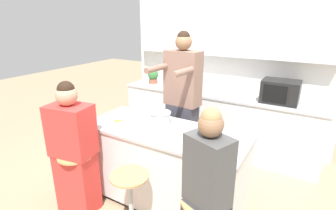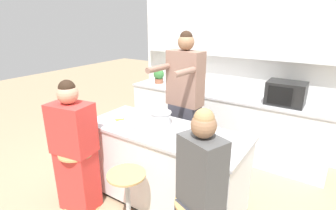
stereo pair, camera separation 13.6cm
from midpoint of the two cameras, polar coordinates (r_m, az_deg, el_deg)
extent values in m
plane|color=tan|center=(3.23, 0.53, -20.12)|extent=(16.00, 16.00, 0.00)
cube|color=silver|center=(4.30, 14.79, 9.04)|extent=(3.30, 0.06, 2.70)
cube|color=silver|center=(4.15, 14.82, 15.33)|extent=(3.04, 0.16, 0.75)
cube|color=silver|center=(4.23, 12.26, -3.70)|extent=(3.04, 0.59, 0.89)
cube|color=#BCBCC1|center=(4.08, 12.69, 2.27)|extent=(3.07, 0.62, 0.03)
cube|color=black|center=(3.21, 0.53, -19.70)|extent=(1.64, 0.60, 0.06)
cube|color=silver|center=(2.96, 0.55, -13.07)|extent=(1.72, 0.68, 0.81)
cube|color=#BCBCC1|center=(2.76, 0.58, -5.63)|extent=(1.76, 0.72, 0.03)
cylinder|color=tan|center=(3.26, -16.90, -20.42)|extent=(0.38, 0.38, 0.01)
cylinder|color=#B7BABC|center=(3.07, -17.51, -15.52)|extent=(0.04, 0.04, 0.65)
cylinder|color=tan|center=(2.90, -18.16, -9.95)|extent=(0.35, 0.35, 0.02)
cylinder|color=#B7BABC|center=(2.64, -7.10, -20.96)|extent=(0.04, 0.04, 0.65)
cylinder|color=tan|center=(2.44, -7.42, -14.84)|extent=(0.35, 0.35, 0.02)
cylinder|color=tan|center=(2.14, 8.35, -20.32)|extent=(0.35, 0.35, 0.02)
cube|color=#383842|center=(3.49, 4.62, -7.49)|extent=(0.39, 0.25, 0.97)
cube|color=#896656|center=(3.22, 5.00, 5.77)|extent=(0.45, 0.25, 0.67)
cylinder|color=#896656|center=(3.06, -0.89, 7.99)|extent=(0.10, 0.37, 0.07)
cylinder|color=#896656|center=(2.85, 4.93, 7.12)|extent=(0.10, 0.37, 0.07)
sphere|color=#936B4C|center=(3.15, 5.23, 13.47)|extent=(0.21, 0.21, 0.20)
sphere|color=black|center=(3.15, 5.26, 14.45)|extent=(0.16, 0.16, 0.15)
cube|color=red|center=(3.09, -17.68, -15.22)|extent=(0.43, 0.32, 0.69)
cube|color=red|center=(2.81, -18.88, -4.83)|extent=(0.47, 0.35, 0.52)
sphere|color=tan|center=(2.69, -19.68, 2.31)|extent=(0.24, 0.24, 0.20)
sphere|color=black|center=(2.67, -19.81, 3.47)|extent=(0.19, 0.19, 0.16)
cube|color=#4C4C4C|center=(1.96, 9.34, -14.22)|extent=(0.38, 0.32, 0.55)
sphere|color=#936B4C|center=(1.79, 9.95, -4.41)|extent=(0.23, 0.23, 0.18)
sphere|color=#A37F51|center=(1.77, 10.03, -2.94)|extent=(0.19, 0.19, 0.14)
cylinder|color=#B7BABC|center=(2.87, -0.21, -2.90)|extent=(0.22, 0.22, 0.13)
cylinder|color=#B7BABC|center=(2.85, -0.21, -1.60)|extent=(0.23, 0.23, 0.01)
cylinder|color=#B7BABC|center=(2.93, -2.41, -1.60)|extent=(0.05, 0.01, 0.01)
cylinder|color=#B7BABC|center=(2.79, 2.11, -2.66)|extent=(0.05, 0.01, 0.01)
cylinder|color=white|center=(2.76, -8.01, -4.70)|extent=(0.21, 0.21, 0.07)
cylinder|color=silver|center=(2.57, 9.42, -6.82)|extent=(0.20, 0.20, 0.06)
cylinder|color=orange|center=(2.33, 10.28, -9.28)|extent=(0.07, 0.07, 0.08)
torus|color=orange|center=(2.31, 11.40, -9.47)|extent=(0.04, 0.01, 0.04)
ellipsoid|color=yellow|center=(2.94, -9.19, -3.55)|extent=(0.12, 0.05, 0.05)
ellipsoid|color=yellow|center=(2.98, -9.18, -3.23)|extent=(0.09, 0.11, 0.05)
ellipsoid|color=yellow|center=(2.94, -8.33, -3.47)|extent=(0.10, 0.10, 0.05)
cube|color=gold|center=(2.78, 9.92, -3.66)|extent=(0.06, 0.06, 0.15)
cylinder|color=white|center=(2.75, 10.02, -2.02)|extent=(0.03, 0.03, 0.02)
cube|color=black|center=(3.80, 25.23, 2.33)|extent=(0.47, 0.34, 0.31)
cube|color=black|center=(3.63, 24.12, 1.82)|extent=(0.29, 0.01, 0.23)
cube|color=black|center=(3.61, 27.41, 1.24)|extent=(0.09, 0.01, 0.24)
cylinder|color=#93563D|center=(4.61, -1.15, 5.27)|extent=(0.15, 0.15, 0.08)
sphere|color=#387538|center=(4.58, -1.16, 6.71)|extent=(0.18, 0.18, 0.18)
camera|label=1|loc=(0.07, -88.57, 0.48)|focal=28.00mm
camera|label=2|loc=(0.07, 91.43, -0.48)|focal=28.00mm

